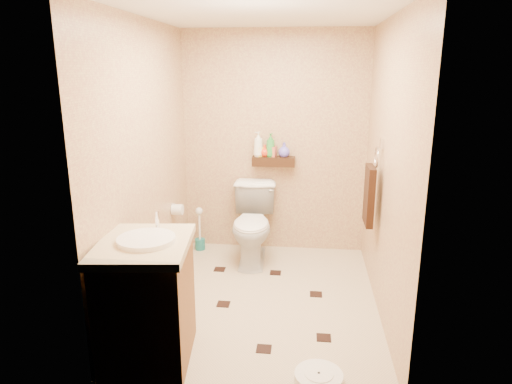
# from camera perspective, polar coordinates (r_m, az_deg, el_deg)

# --- Properties ---
(ground) EXTENTS (2.50, 2.50, 0.00)m
(ground) POSITION_cam_1_polar(r_m,az_deg,el_deg) (4.19, 0.80, -13.19)
(ground) COLOR #CAB894
(ground) RESTS_ON ground
(wall_back) EXTENTS (2.00, 0.04, 2.40)m
(wall_back) POSITION_cam_1_polar(r_m,az_deg,el_deg) (5.00, 2.30, 6.06)
(wall_back) COLOR tan
(wall_back) RESTS_ON ground
(wall_front) EXTENTS (2.00, 0.04, 2.40)m
(wall_front) POSITION_cam_1_polar(r_m,az_deg,el_deg) (2.57, -1.90, -2.75)
(wall_front) COLOR tan
(wall_front) RESTS_ON ground
(wall_left) EXTENTS (0.04, 2.50, 2.40)m
(wall_left) POSITION_cam_1_polar(r_m,az_deg,el_deg) (3.99, -13.59, 3.33)
(wall_left) COLOR tan
(wall_left) RESTS_ON ground
(wall_right) EXTENTS (0.04, 2.50, 2.40)m
(wall_right) POSITION_cam_1_polar(r_m,az_deg,el_deg) (3.81, 16.03, 2.59)
(wall_right) COLOR tan
(wall_right) RESTS_ON ground
(ceiling) EXTENTS (2.00, 2.50, 0.02)m
(ceiling) POSITION_cam_1_polar(r_m,az_deg,el_deg) (3.71, 0.95, 21.51)
(ceiling) COLOR silver
(ceiling) RESTS_ON wall_back
(wall_shelf) EXTENTS (0.46, 0.14, 0.10)m
(wall_shelf) POSITION_cam_1_polar(r_m,az_deg,el_deg) (4.95, 2.21, 3.86)
(wall_shelf) COLOR #331B0E
(wall_shelf) RESTS_ON wall_back
(floor_accents) EXTENTS (1.14, 1.42, 0.01)m
(floor_accents) POSITION_cam_1_polar(r_m,az_deg,el_deg) (4.15, 1.57, -13.43)
(floor_accents) COLOR black
(floor_accents) RESTS_ON ground
(toilet) EXTENTS (0.49, 0.82, 0.81)m
(toilet) POSITION_cam_1_polar(r_m,az_deg,el_deg) (4.80, -0.39, -4.09)
(toilet) COLOR white
(toilet) RESTS_ON ground
(vanity) EXTENTS (0.68, 0.79, 1.02)m
(vanity) POSITION_cam_1_polar(r_m,az_deg,el_deg) (3.30, -13.42, -13.00)
(vanity) COLOR brown
(vanity) RESTS_ON ground
(bathroom_scale) EXTENTS (0.34, 0.34, 0.06)m
(bathroom_scale) POSITION_cam_1_polar(r_m,az_deg,el_deg) (3.26, 7.84, -21.97)
(bathroom_scale) COLOR white
(bathroom_scale) RESTS_ON ground
(toilet_brush) EXTENTS (0.11, 0.11, 0.50)m
(toilet_brush) POSITION_cam_1_polar(r_m,az_deg,el_deg) (5.21, -7.04, -5.34)
(toilet_brush) COLOR #1B6C6A
(toilet_brush) RESTS_ON ground
(towel_ring) EXTENTS (0.12, 0.30, 0.76)m
(towel_ring) POSITION_cam_1_polar(r_m,az_deg,el_deg) (4.09, 14.03, -0.08)
(towel_ring) COLOR silver
(towel_ring) RESTS_ON wall_right
(toilet_paper) EXTENTS (0.12, 0.11, 0.12)m
(toilet_paper) POSITION_cam_1_polar(r_m,az_deg,el_deg) (4.72, -9.80, -2.18)
(toilet_paper) COLOR white
(toilet_paper) RESTS_ON wall_left
(bottle_a) EXTENTS (0.15, 0.15, 0.27)m
(bottle_a) POSITION_cam_1_polar(r_m,az_deg,el_deg) (4.93, 0.29, 6.01)
(bottle_a) COLOR white
(bottle_a) RESTS_ON wall_shelf
(bottle_b) EXTENTS (0.10, 0.10, 0.15)m
(bottle_b) POSITION_cam_1_polar(r_m,az_deg,el_deg) (4.94, 0.47, 5.35)
(bottle_b) COLOR yellow
(bottle_b) RESTS_ON wall_shelf
(bottle_c) EXTENTS (0.11, 0.11, 0.13)m
(bottle_c) POSITION_cam_1_polar(r_m,az_deg,el_deg) (4.94, 1.10, 5.18)
(bottle_c) COLOR red
(bottle_c) RESTS_ON wall_shelf
(bottle_d) EXTENTS (0.13, 0.13, 0.25)m
(bottle_d) POSITION_cam_1_polar(r_m,az_deg,el_deg) (4.92, 1.83, 5.89)
(bottle_d) COLOR green
(bottle_d) RESTS_ON wall_shelf
(bottle_e) EXTENTS (0.10, 0.09, 0.17)m
(bottle_e) POSITION_cam_1_polar(r_m,az_deg,el_deg) (4.93, 2.09, 5.39)
(bottle_e) COLOR #CA5F43
(bottle_e) RESTS_ON wall_shelf
(bottle_f) EXTENTS (0.15, 0.15, 0.16)m
(bottle_f) POSITION_cam_1_polar(r_m,az_deg,el_deg) (4.92, 3.54, 5.30)
(bottle_f) COLOR #6157DA
(bottle_f) RESTS_ON wall_shelf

